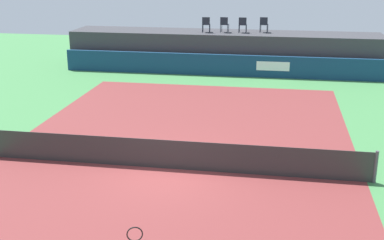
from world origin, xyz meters
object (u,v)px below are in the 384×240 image
(spectator_chair_left, at_px, (224,24))
(spectator_chair_center, at_px, (243,24))
(spectator_chair_far_left, at_px, (206,24))
(spectator_chair_right, at_px, (264,24))
(net_post_far, at_px, (376,167))

(spectator_chair_left, relative_size, spectator_chair_center, 1.00)
(spectator_chair_far_left, relative_size, spectator_chair_left, 1.00)
(spectator_chair_center, bearing_deg, spectator_chair_right, 14.58)
(spectator_chair_left, bearing_deg, spectator_chair_right, 9.08)
(spectator_chair_left, relative_size, net_post_far, 0.89)
(spectator_chair_right, xyz_separation_m, net_post_far, (3.91, -15.45, -2.19))
(spectator_chair_left, height_order, spectator_chair_center, same)
(spectator_chair_center, bearing_deg, spectator_chair_far_left, -174.53)
(spectator_chair_far_left, height_order, net_post_far, spectator_chair_far_left)
(spectator_chair_center, bearing_deg, spectator_chair_left, -177.41)
(spectator_chair_far_left, distance_m, spectator_chair_right, 3.33)
(spectator_chair_right, bearing_deg, spectator_chair_far_left, -171.15)
(spectator_chair_far_left, bearing_deg, net_post_far, -64.26)
(spectator_chair_left, bearing_deg, spectator_chair_far_left, -171.65)
(spectator_chair_far_left, height_order, spectator_chair_right, same)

